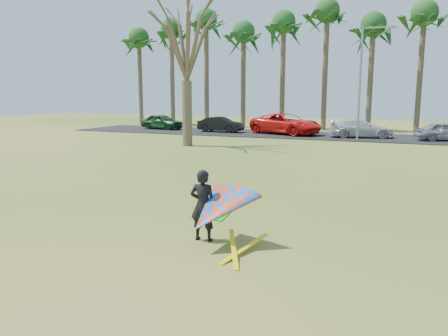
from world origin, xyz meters
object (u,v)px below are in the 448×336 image
at_px(car_2, 286,124).
at_px(kite_flyer, 215,209).
at_px(streetlight, 363,78).
at_px(car_0, 162,122).
at_px(car_1, 220,124).
at_px(car_3, 361,129).
at_px(car_4, 445,131).
at_px(bare_tree_left, 186,37).

height_order(car_2, kite_flyer, kite_flyer).
height_order(streetlight, car_2, streetlight).
height_order(car_0, car_1, car_0).
xyz_separation_m(car_3, car_4, (5.79, -0.03, -0.02)).
relative_size(car_0, kite_flyer, 1.74).
bearing_deg(streetlight, bare_tree_left, -145.43).
height_order(car_1, car_3, car_3).
xyz_separation_m(car_0, car_3, (18.07, -1.06, -0.03)).
relative_size(car_1, car_2, 0.65).
bearing_deg(car_2, car_3, -73.42).
bearing_deg(car_4, bare_tree_left, 106.24).
bearing_deg(car_2, kite_flyer, -146.55).
distance_m(bare_tree_left, streetlight, 12.58).
bearing_deg(streetlight, car_1, 167.23).
relative_size(car_0, car_2, 0.68).
bearing_deg(car_3, car_4, -103.92).
distance_m(streetlight, car_4, 7.15).
bearing_deg(car_4, car_2, 72.68).
distance_m(streetlight, car_1, 12.80).
bearing_deg(car_0, kite_flyer, -139.80).
height_order(car_3, kite_flyer, kite_flyer).
bearing_deg(kite_flyer, streetlight, 88.00).
bearing_deg(car_4, streetlight, 98.21).
height_order(car_2, car_4, car_2).
distance_m(car_2, kite_flyer, 27.21).
xyz_separation_m(car_2, car_4, (11.80, -0.61, -0.18)).
height_order(car_2, car_3, car_2).
bearing_deg(car_1, car_4, -88.14).
height_order(bare_tree_left, car_2, bare_tree_left).
relative_size(bare_tree_left, car_1, 2.43).
bearing_deg(car_3, streetlight, 170.25).
height_order(bare_tree_left, car_1, bare_tree_left).
bearing_deg(bare_tree_left, streetlight, 34.57).
height_order(car_1, car_2, car_2).
bearing_deg(kite_flyer, bare_tree_left, 119.16).
relative_size(bare_tree_left, car_2, 1.59).
xyz_separation_m(car_1, car_2, (5.77, 0.24, 0.19)).
relative_size(streetlight, car_4, 2.05).
xyz_separation_m(car_4, kite_flyer, (-6.45, -26.07, 0.12)).
distance_m(car_0, car_2, 12.07).
relative_size(streetlight, car_0, 1.92).
height_order(car_0, kite_flyer, kite_flyer).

